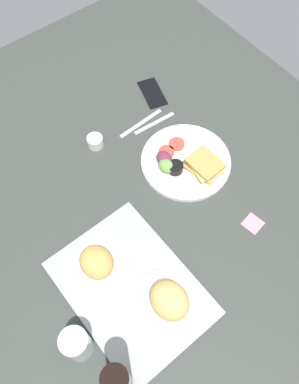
% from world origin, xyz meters
% --- Properties ---
extents(ground_plane, '(1.90, 1.50, 0.03)m').
position_xyz_m(ground_plane, '(0.00, 0.00, -0.01)').
color(ground_plane, '#383D38').
extents(serving_tray, '(0.46, 0.34, 0.02)m').
position_xyz_m(serving_tray, '(-0.19, 0.26, 0.01)').
color(serving_tray, '#9EA0A3').
rests_on(serving_tray, ground_plane).
extents(bread_plate_near, '(0.20, 0.20, 0.09)m').
position_xyz_m(bread_plate_near, '(-0.29, 0.20, 0.05)').
color(bread_plate_near, white).
rests_on(bread_plate_near, serving_tray).
extents(bread_plate_far, '(0.20, 0.20, 0.09)m').
position_xyz_m(bread_plate_far, '(-0.08, 0.30, 0.05)').
color(bread_plate_far, white).
rests_on(bread_plate_far, serving_tray).
extents(plate_with_salad, '(0.31, 0.31, 0.05)m').
position_xyz_m(plate_with_salad, '(0.05, -0.15, 0.02)').
color(plate_with_salad, white).
rests_on(plate_with_salad, ground_plane).
extents(drinking_glass, '(0.08, 0.08, 0.13)m').
position_xyz_m(drinking_glass, '(-0.23, 0.46, 0.06)').
color(drinking_glass, silver).
rests_on(drinking_glass, ground_plane).
extents(soda_bottle, '(0.06, 0.06, 0.24)m').
position_xyz_m(soda_bottle, '(-0.37, 0.43, 0.12)').
color(soda_bottle, black).
rests_on(soda_bottle, ground_plane).
extents(espresso_cup, '(0.06, 0.06, 0.04)m').
position_xyz_m(espresso_cup, '(0.30, 0.05, 0.02)').
color(espresso_cup, silver).
rests_on(espresso_cup, ground_plane).
extents(fork, '(0.03, 0.17, 0.01)m').
position_xyz_m(fork, '(0.25, -0.17, 0.00)').
color(fork, '#B7B7BC').
rests_on(fork, ground_plane).
extents(knife, '(0.02, 0.19, 0.01)m').
position_xyz_m(knife, '(0.28, -0.13, 0.00)').
color(knife, '#B7B7BC').
rests_on(knife, ground_plane).
extents(cell_phone, '(0.16, 0.11, 0.01)m').
position_xyz_m(cell_phone, '(0.37, -0.26, 0.00)').
color(cell_phone, black).
rests_on(cell_phone, ground_plane).
extents(sticky_note, '(0.06, 0.06, 0.00)m').
position_xyz_m(sticky_note, '(-0.25, -0.17, 0.00)').
color(sticky_note, pink).
rests_on(sticky_note, ground_plane).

